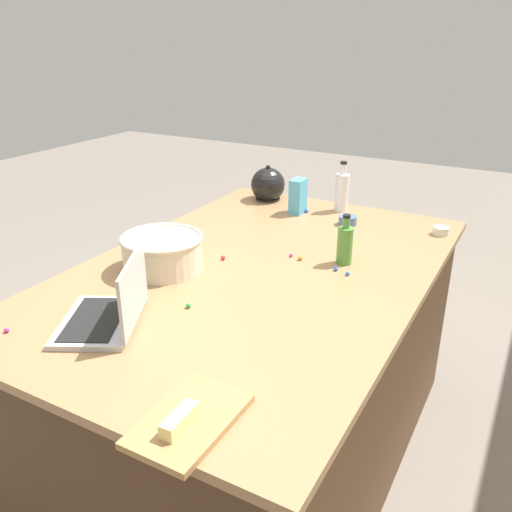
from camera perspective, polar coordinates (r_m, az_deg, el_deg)
ground_plane at (r=2.54m, az=0.00°, el=-20.12°), size 12.00×12.00×0.00m
island_counter at (r=2.26m, az=0.00°, el=-11.73°), size 1.88×1.22×0.90m
laptop at (r=1.70m, az=-15.23°, el=-5.67°), size 0.38×0.35×0.22m
mixing_bowl_large at (r=2.03m, az=-9.91°, el=0.45°), size 0.31×0.31×0.13m
bottle_vinegar at (r=2.69m, az=9.11°, el=6.80°), size 0.07×0.07×0.25m
bottle_olive at (r=2.08m, az=9.42°, el=1.25°), size 0.06×0.06×0.20m
kettle at (r=2.85m, az=1.26°, el=7.54°), size 0.21×0.18×0.20m
cutting_board at (r=1.30m, az=-7.09°, el=-16.96°), size 0.29×0.18×0.02m
butter_stick_left at (r=1.26m, az=-8.12°, el=-16.88°), size 0.11×0.04×0.04m
ramekin_small at (r=2.52m, az=9.71°, el=3.75°), size 0.08×0.08×0.04m
ramekin_medium at (r=2.50m, az=19.03°, el=2.55°), size 0.07×0.07×0.04m
candy_bag at (r=2.64m, az=4.48°, el=6.34°), size 0.09×0.06×0.17m
candy_0 at (r=2.14m, az=3.74°, el=0.10°), size 0.01×0.01×0.01m
candy_1 at (r=2.11m, az=-3.52°, el=-0.19°), size 0.02×0.02×0.02m
candy_2 at (r=1.82m, az=-17.44°, el=-5.22°), size 0.02×0.02×0.02m
candy_3 at (r=2.11m, az=4.71°, el=-0.23°), size 0.02×0.02×0.02m
candy_4 at (r=2.03m, az=8.48°, el=-1.36°), size 0.02×0.02×0.02m
candy_5 at (r=1.76m, az=-7.21°, el=-5.25°), size 0.02×0.02×0.02m
candy_6 at (r=1.78m, az=-24.97°, el=-7.16°), size 0.02×0.02×0.02m
candy_7 at (r=2.67m, az=5.39°, el=4.81°), size 0.02×0.02×0.02m
candy_8 at (r=2.00m, az=9.71°, el=-1.86°), size 0.02×0.02×0.02m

